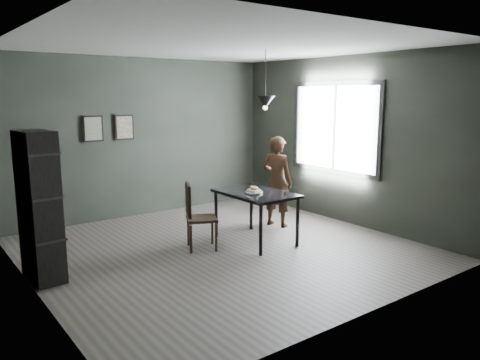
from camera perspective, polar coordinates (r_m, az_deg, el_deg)
ground at (r=6.72m, az=-2.16°, el=-8.39°), size 5.00×5.00×0.00m
back_wall at (r=8.57m, az=-11.79°, el=5.08°), size 5.00×0.10×2.80m
ceiling at (r=6.39m, az=-2.34°, el=16.12°), size 5.00×5.00×0.02m
window_assembly at (r=8.17m, az=11.45°, el=6.25°), size 0.04×1.96×1.56m
cafe_table at (r=6.88m, az=1.92°, el=-2.12°), size 0.80×1.20×0.75m
white_plate at (r=6.80m, az=1.71°, el=-1.54°), size 0.23×0.23×0.01m
donut_pile at (r=6.79m, az=1.71°, el=-1.22°), size 0.20×0.21×0.09m
woman at (r=7.72m, az=4.54°, el=-0.17°), size 0.52×0.64×1.50m
wood_chair at (r=6.59m, az=-5.43°, el=-3.92°), size 0.54×0.54×0.94m
shelf_unit at (r=5.87m, az=-23.26°, el=-3.06°), size 0.38×0.62×1.76m
pendant_lamp at (r=6.95m, az=3.10°, el=9.47°), size 0.28×0.28×0.86m
framed_print_left at (r=8.19m, az=-17.48°, el=5.99°), size 0.34×0.04×0.44m
framed_print_right at (r=8.39m, az=-13.92°, el=6.25°), size 0.34×0.04×0.44m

